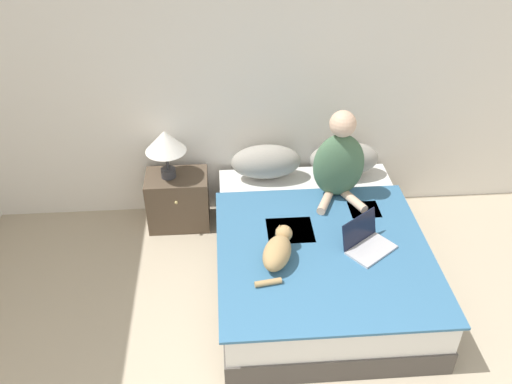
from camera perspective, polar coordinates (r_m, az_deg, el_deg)
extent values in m
cube|color=white|center=(4.51, -1.80, 11.98)|extent=(5.44, 0.05, 2.55)
cube|color=#4C4742|center=(4.35, 6.41, -7.93)|extent=(1.51, 1.95, 0.20)
cube|color=silver|center=(4.20, 6.60, -5.78)|extent=(1.48, 1.92, 0.24)
cube|color=teal|center=(3.98, 7.19, -6.22)|extent=(1.55, 1.56, 0.02)
cube|color=#5B9384|center=(4.41, 11.32, -1.85)|extent=(0.24, 0.22, 0.01)
cube|color=#5B9384|center=(4.12, 3.61, -4.08)|extent=(0.35, 0.31, 0.01)
ellipsoid|color=gray|center=(4.63, 1.05, 3.20)|extent=(0.60, 0.29, 0.30)
ellipsoid|color=gray|center=(4.73, 9.27, 3.47)|extent=(0.60, 0.29, 0.30)
ellipsoid|color=#476B4C|center=(4.38, 8.68, 2.78)|extent=(0.41, 0.23, 0.56)
sphere|color=#DBB293|center=(4.20, 9.13, 7.10)|extent=(0.21, 0.21, 0.21)
cylinder|color=#DBB293|center=(4.38, 7.32, -0.99)|extent=(0.19, 0.29, 0.07)
cylinder|color=#DBB293|center=(4.43, 10.20, -0.86)|extent=(0.19, 0.29, 0.07)
ellipsoid|color=tan|center=(3.78, 2.23, -6.44)|extent=(0.29, 0.38, 0.19)
sphere|color=tan|center=(3.90, 2.96, -4.38)|extent=(0.12, 0.12, 0.12)
cone|color=tan|center=(3.88, 2.49, -3.76)|extent=(0.06, 0.06, 0.06)
cone|color=tan|center=(3.86, 3.46, -3.94)|extent=(0.06, 0.06, 0.06)
cylinder|color=tan|center=(3.67, 1.29, -9.50)|extent=(0.19, 0.07, 0.04)
cube|color=#B7B7BC|center=(4.02, 12.04, -5.98)|extent=(0.40, 0.38, 0.02)
cube|color=black|center=(4.00, 10.82, -3.87)|extent=(0.31, 0.25, 0.21)
cube|color=brown|center=(4.81, -8.18, -0.83)|extent=(0.53, 0.36, 0.50)
sphere|color=tan|center=(4.60, -8.40, -1.10)|extent=(0.03, 0.03, 0.03)
cylinder|color=#38383D|center=(4.66, -9.20, 2.02)|extent=(0.13, 0.13, 0.08)
cylinder|color=#38383D|center=(4.59, -9.35, 3.35)|extent=(0.02, 0.02, 0.18)
cone|color=white|center=(4.50, -9.57, 5.30)|extent=(0.34, 0.34, 0.18)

